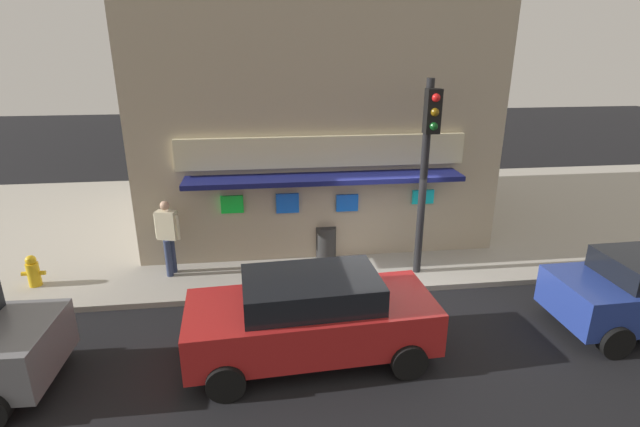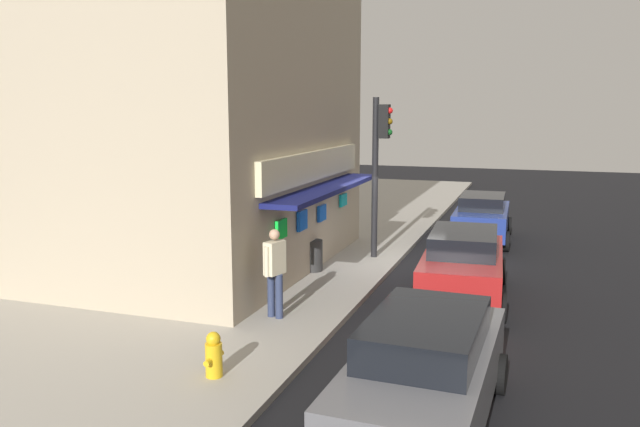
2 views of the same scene
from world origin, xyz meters
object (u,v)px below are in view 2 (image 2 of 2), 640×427
at_px(parked_car_red, 463,264).
at_px(potted_plant_by_window, 294,241).
at_px(fire_hydrant, 214,355).
at_px(parked_car_blue, 482,217).
at_px(pedestrian, 275,268).
at_px(potted_plant_by_doorway, 264,262).
at_px(parked_car_grey, 425,372).
at_px(traffic_light, 379,156).
at_px(trash_can, 313,255).

bearing_deg(parked_car_red, potted_plant_by_window, 68.84).
xyz_separation_m(fire_hydrant, potted_plant_by_window, (8.06, 1.77, 0.17)).
bearing_deg(fire_hydrant, parked_car_blue, -13.43).
height_order(pedestrian, potted_plant_by_doorway, pedestrian).
distance_m(fire_hydrant, pedestrian, 3.14).
height_order(fire_hydrant, parked_car_blue, parked_car_blue).
bearing_deg(parked_car_grey, fire_hydrant, 83.60).
xyz_separation_m(traffic_light, potted_plant_by_window, (-0.97, 2.26, -2.44)).
relative_size(traffic_light, parked_car_red, 1.03).
relative_size(trash_can, parked_car_blue, 0.21).
bearing_deg(potted_plant_by_window, parked_car_grey, -148.13).
relative_size(pedestrian, potted_plant_by_window, 1.95).
distance_m(parked_car_blue, parked_car_red, 6.88).
bearing_deg(potted_plant_by_doorway, trash_can, -32.76).
bearing_deg(parked_car_grey, potted_plant_by_window, 31.87).
bearing_deg(trash_can, parked_car_red, -101.35).
distance_m(trash_can, parked_car_red, 4.12).
height_order(traffic_light, potted_plant_by_doorway, traffic_light).
bearing_deg(parked_car_red, trash_can, 78.65).
height_order(trash_can, potted_plant_by_window, potted_plant_by_window).
distance_m(fire_hydrant, parked_car_red, 6.93).
bearing_deg(fire_hydrant, traffic_light, -3.11).
bearing_deg(parked_car_grey, pedestrian, 47.06).
xyz_separation_m(traffic_light, parked_car_red, (-2.92, -2.77, -2.26)).
distance_m(traffic_light, potted_plant_by_window, 3.46).
bearing_deg(parked_car_red, pedestrian, 131.27).
distance_m(pedestrian, potted_plant_by_window, 5.26).
bearing_deg(pedestrian, parked_car_grey, -132.94).
relative_size(fire_hydrant, parked_car_grey, 0.17).
distance_m(potted_plant_by_doorway, potted_plant_by_window, 2.44).
bearing_deg(pedestrian, potted_plant_by_doorway, 28.43).
distance_m(traffic_light, fire_hydrant, 9.41).
bearing_deg(fire_hydrant, pedestrian, 4.12).
height_order(fire_hydrant, potted_plant_by_doorway, potted_plant_by_doorway).
bearing_deg(fire_hydrant, potted_plant_by_window, 12.38).
bearing_deg(traffic_light, parked_car_red, -136.49).
relative_size(traffic_light, pedestrian, 2.47).
bearing_deg(potted_plant_by_window, trash_can, -138.78).
relative_size(parked_car_blue, parked_car_red, 0.90).
relative_size(fire_hydrant, parked_car_red, 0.17).
height_order(trash_can, parked_car_grey, parked_car_grey).
bearing_deg(pedestrian, trash_can, 8.13).
height_order(trash_can, pedestrian, pedestrian).
distance_m(potted_plant_by_doorway, parked_car_blue, 8.75).
bearing_deg(traffic_light, pedestrian, 173.22).
bearing_deg(fire_hydrant, parked_car_grey, -96.40).
bearing_deg(traffic_light, fire_hydrant, 176.89).
bearing_deg(potted_plant_by_doorway, parked_car_red, -84.25).
relative_size(traffic_light, parked_car_blue, 1.14).
bearing_deg(parked_car_blue, trash_can, 147.45).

